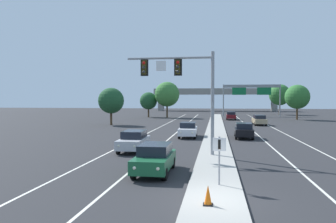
{
  "coord_description": "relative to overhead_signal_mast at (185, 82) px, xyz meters",
  "views": [
    {
      "loc": [
        0.06,
        -12.95,
        4.04
      ],
      "look_at": [
        -3.2,
        9.25,
        3.2
      ],
      "focal_mm": 35.3,
      "sensor_mm": 36.0,
      "label": 1
    }
  ],
  "objects": [
    {
      "name": "tree_far_right_b",
      "position": [
        17.84,
        44.25,
        -0.8
      ],
      "size": [
        4.74,
        4.74,
        6.86
      ],
      "color": "#4C3823",
      "rests_on": "ground"
    },
    {
      "name": "tree_far_left_a",
      "position": [
        -12.81,
        49.02,
        -1.64
      ],
      "size": [
        3.86,
        3.86,
        5.59
      ],
      "color": "#4C3823",
      "rests_on": "ground"
    },
    {
      "name": "ground_plane",
      "position": [
        2.14,
        -10.27,
        -5.28
      ],
      "size": [
        260.0,
        260.0,
        0.0
      ],
      "primitive_type": "plane",
      "color": "#28282B"
    },
    {
      "name": "overpass_bridge",
      "position": [
        2.14,
        90.82,
        0.5
      ],
      "size": [
        42.4,
        6.4,
        7.65
      ],
      "color": "gray",
      "rests_on": "ground"
    },
    {
      "name": "overhead_signal_mast",
      "position": [
        0.0,
        0.0,
        0.0
      ],
      "size": [
        6.19,
        0.44,
        7.2
      ],
      "color": "gray",
      "rests_on": "median_island"
    },
    {
      "name": "median_sign_post",
      "position": [
        2.34,
        -8.18,
        -3.7
      ],
      "size": [
        0.6,
        0.1,
        2.2
      ],
      "color": "gray",
      "rests_on": "median_island"
    },
    {
      "name": "tree_far_left_b",
      "position": [
        -14.05,
        26.36,
        -1.49
      ],
      "size": [
        4.02,
        4.02,
        5.82
      ],
      "color": "#4C3823",
      "rests_on": "ground"
    },
    {
      "name": "traffic_cone_median_nose",
      "position": [
        1.91,
        -11.14,
        -4.78
      ],
      "size": [
        0.36,
        0.36,
        0.74
      ],
      "color": "black",
      "rests_on": "median_island"
    },
    {
      "name": "car_oncoming_white",
      "position": [
        -0.76,
        11.58,
        -4.46
      ],
      "size": [
        1.91,
        4.5,
        1.58
      ],
      "color": "silver",
      "rests_on": "ground"
    },
    {
      "name": "car_receding_tan",
      "position": [
        8.81,
        29.46,
        -4.46
      ],
      "size": [
        1.89,
        4.5,
        1.58
      ],
      "color": "tan",
      "rests_on": "ground"
    },
    {
      "name": "car_receding_black",
      "position": [
        5.01,
        11.62,
        -4.46
      ],
      "size": [
        1.91,
        4.51,
        1.58
      ],
      "color": "black",
      "rests_on": "ground"
    },
    {
      "name": "highway_sign_gantry",
      "position": [
        10.34,
        56.42,
        0.88
      ],
      "size": [
        13.28,
        0.42,
        7.5
      ],
      "color": "gray",
      "rests_on": "ground"
    },
    {
      "name": "tree_far_right_c",
      "position": [
        18.42,
        65.58,
        -0.12
      ],
      "size": [
        5.46,
        5.46,
        7.9
      ],
      "color": "#4C3823",
      "rests_on": "ground"
    },
    {
      "name": "car_oncoming_silver",
      "position": [
        -4.13,
        1.63,
        -4.46
      ],
      "size": [
        1.87,
        4.49,
        1.58
      ],
      "color": "#B7B7BC",
      "rests_on": "ground"
    },
    {
      "name": "car_receding_darkred",
      "position": [
        5.05,
        42.41,
        -4.46
      ],
      "size": [
        1.88,
        4.5,
        1.58
      ],
      "color": "#5B0F14",
      "rests_on": "ground"
    },
    {
      "name": "median_island",
      "position": [
        2.14,
        7.73,
        -5.21
      ],
      "size": [
        2.4,
        110.0,
        0.15
      ],
      "primitive_type": "cube",
      "color": "#9E9B93",
      "rests_on": "ground"
    },
    {
      "name": "edge_stripe_left",
      "position": [
        -5.86,
        14.73,
        -5.28
      ],
      "size": [
        0.14,
        100.0,
        0.01
      ],
      "primitive_type": "cube",
      "color": "silver",
      "rests_on": "ground"
    },
    {
      "name": "car_oncoming_green",
      "position": [
        -1.12,
        -5.59,
        -4.46
      ],
      "size": [
        1.82,
        4.47,
        1.58
      ],
      "color": "#195633",
      "rests_on": "ground"
    },
    {
      "name": "lane_stripe_receding_center",
      "position": [
        6.84,
        14.73,
        -5.28
      ],
      "size": [
        0.14,
        100.0,
        0.01
      ],
      "primitive_type": "cube",
      "color": "silver",
      "rests_on": "ground"
    },
    {
      "name": "tree_far_left_c",
      "position": [
        -8.43,
        47.83,
        -0.18
      ],
      "size": [
        5.39,
        5.39,
        7.81
      ],
      "color": "#4C3823",
      "rests_on": "ground"
    },
    {
      "name": "edge_stripe_right",
      "position": [
        10.14,
        14.73,
        -5.28
      ],
      "size": [
        0.14,
        100.0,
        0.01
      ],
      "primitive_type": "cube",
      "color": "silver",
      "rests_on": "ground"
    },
    {
      "name": "lane_stripe_oncoming_center",
      "position": [
        -2.56,
        14.73,
        -5.28
      ],
      "size": [
        0.14,
        100.0,
        0.01
      ],
      "primitive_type": "cube",
      "color": "silver",
      "rests_on": "ground"
    }
  ]
}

